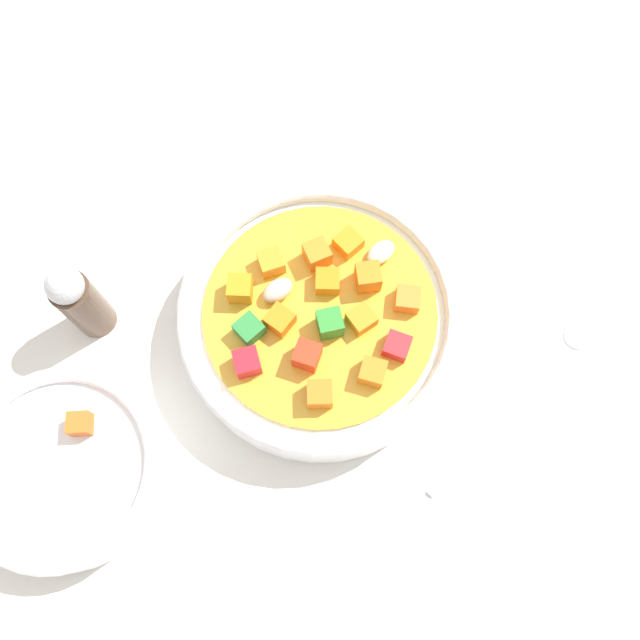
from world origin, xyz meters
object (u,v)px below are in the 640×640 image
object	(u,v)px
soup_bowl_main	(320,318)
spoon	(544,372)
side_bowl_small	(64,469)
pepper_shaker	(80,301)

from	to	relation	value
soup_bowl_main	spoon	bearing A→B (deg)	2.43
soup_bowl_main	spoon	distance (cm)	17.03
side_bowl_small	spoon	bearing A→B (deg)	26.22
soup_bowl_main	side_bowl_small	distance (cm)	20.46
soup_bowl_main	pepper_shaker	size ratio (longest dim) A/B	2.39
spoon	pepper_shaker	bearing A→B (deg)	128.25
spoon	soup_bowl_main	bearing A→B (deg)	123.50
spoon	side_bowl_small	bearing A→B (deg)	147.30
spoon	side_bowl_small	size ratio (longest dim) A/B	1.22
soup_bowl_main	pepper_shaker	distance (cm)	17.02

